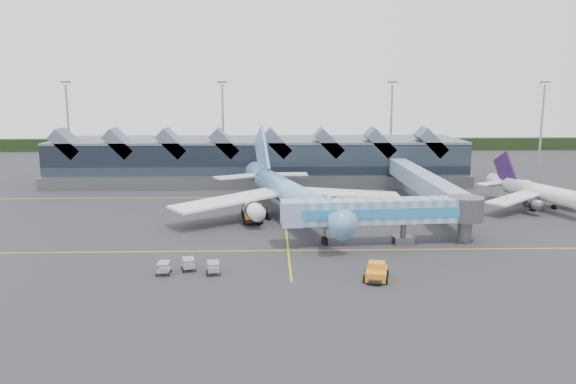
{
  "coord_description": "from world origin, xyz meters",
  "views": [
    {
      "loc": [
        -2.08,
        -78.22,
        20.89
      ],
      "look_at": [
        0.41,
        6.76,
        5.0
      ],
      "focal_mm": 35.0,
      "sensor_mm": 36.0,
      "label": 1
    }
  ],
  "objects_px": {
    "main_airliner": "(288,193)",
    "fuel_truck": "(252,207)",
    "regional_jet": "(544,193)",
    "jet_bridge": "(395,212)",
    "pushback_tug": "(376,272)"
  },
  "relations": [
    {
      "from": "main_airliner",
      "to": "fuel_truck",
      "type": "relative_size",
      "value": 4.19
    },
    {
      "from": "fuel_truck",
      "to": "pushback_tug",
      "type": "xyz_separation_m",
      "value": [
        14.76,
        -29.55,
        -1.14
      ]
    },
    {
      "from": "fuel_truck",
      "to": "pushback_tug",
      "type": "relative_size",
      "value": 2.36
    },
    {
      "from": "jet_bridge",
      "to": "main_airliner",
      "type": "bearing_deg",
      "value": 127.23
    },
    {
      "from": "main_airliner",
      "to": "regional_jet",
      "type": "height_order",
      "value": "main_airliner"
    },
    {
      "from": "jet_bridge",
      "to": "fuel_truck",
      "type": "height_order",
      "value": "jet_bridge"
    },
    {
      "from": "pushback_tug",
      "to": "regional_jet",
      "type": "bearing_deg",
      "value": 58.18
    },
    {
      "from": "jet_bridge",
      "to": "fuel_truck",
      "type": "bearing_deg",
      "value": 137.87
    },
    {
      "from": "main_airliner",
      "to": "fuel_truck",
      "type": "bearing_deg",
      "value": 167.9
    },
    {
      "from": "main_airliner",
      "to": "jet_bridge",
      "type": "relative_size",
      "value": 1.58
    },
    {
      "from": "main_airliner",
      "to": "regional_jet",
      "type": "bearing_deg",
      "value": -9.81
    },
    {
      "from": "main_airliner",
      "to": "jet_bridge",
      "type": "distance_m",
      "value": 20.96
    },
    {
      "from": "pushback_tug",
      "to": "main_airliner",
      "type": "bearing_deg",
      "value": 120.36
    },
    {
      "from": "fuel_truck",
      "to": "pushback_tug",
      "type": "distance_m",
      "value": 33.05
    },
    {
      "from": "main_airliner",
      "to": "fuel_truck",
      "type": "distance_m",
      "value": 6.3
    }
  ]
}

